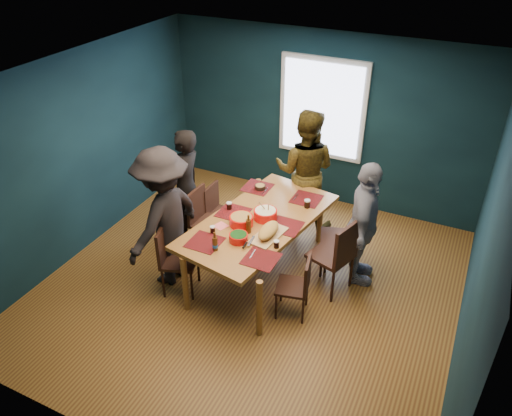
{
  "coord_description": "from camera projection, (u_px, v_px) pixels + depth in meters",
  "views": [
    {
      "loc": [
        2.18,
        -4.43,
        4.28
      ],
      "look_at": [
        -0.07,
        0.29,
        0.99
      ],
      "focal_mm": 35.0,
      "sensor_mm": 36.0,
      "label": 1
    }
  ],
  "objects": [
    {
      "name": "cola_glass_d",
      "position": [
        229.0,
        206.0,
        6.42
      ],
      "size": [
        0.07,
        0.07,
        0.1
      ],
      "color": "black",
      "rests_on": "dining_table"
    },
    {
      "name": "person_right",
      "position": [
        363.0,
        225.0,
        6.13
      ],
      "size": [
        0.6,
        1.05,
        1.68
      ],
      "primitive_type": "imported",
      "rotation": [
        0.0,
        0.0,
        1.78
      ],
      "color": "silver",
      "rests_on": "floor"
    },
    {
      "name": "bowl_salad",
      "position": [
        241.0,
        220.0,
        6.11
      ],
      "size": [
        0.29,
        0.29,
        0.12
      ],
      "color": "red",
      "rests_on": "dining_table"
    },
    {
      "name": "room",
      "position": [
        260.0,
        184.0,
        5.93
      ],
      "size": [
        5.01,
        5.01,
        2.71
      ],
      "color": "olive",
      "rests_on": "ground"
    },
    {
      "name": "chair_left_mid",
      "position": [
        203.0,
        216.0,
        6.83
      ],
      "size": [
        0.44,
        0.44,
        0.94
      ],
      "rotation": [
        0.0,
        0.0,
        -0.03
      ],
      "color": "black",
      "rests_on": "floor"
    },
    {
      "name": "beer_bottle_b",
      "position": [
        249.0,
        226.0,
        5.95
      ],
      "size": [
        0.06,
        0.06,
        0.24
      ],
      "color": "#44220C",
      "rests_on": "dining_table"
    },
    {
      "name": "chair_left_far",
      "position": [
        217.0,
        208.0,
        7.14
      ],
      "size": [
        0.38,
        0.38,
        0.82
      ],
      "rotation": [
        0.0,
        0.0,
        -0.01
      ],
      "color": "black",
      "rests_on": "floor"
    },
    {
      "name": "cutting_board",
      "position": [
        268.0,
        232.0,
        5.9
      ],
      "size": [
        0.34,
        0.66,
        0.14
      ],
      "rotation": [
        0.0,
        0.0,
        -0.14
      ],
      "color": "tan",
      "rests_on": "dining_table"
    },
    {
      "name": "chair_left_near",
      "position": [
        172.0,
        254.0,
        6.12
      ],
      "size": [
        0.53,
        0.53,
        0.93
      ],
      "rotation": [
        0.0,
        0.0,
        0.32
      ],
      "color": "black",
      "rests_on": "floor"
    },
    {
      "name": "cola_glass_a",
      "position": [
        213.0,
        229.0,
        5.97
      ],
      "size": [
        0.06,
        0.06,
        0.09
      ],
      "color": "black",
      "rests_on": "dining_table"
    },
    {
      "name": "napkin_c",
      "position": [
        258.0,
        259.0,
        5.56
      ],
      "size": [
        0.17,
        0.17,
        0.0
      ],
      "primitive_type": "cube",
      "rotation": [
        0.0,
        0.0,
        0.37
      ],
      "color": "#EC6368",
      "rests_on": "dining_table"
    },
    {
      "name": "cola_glass_c",
      "position": [
        307.0,
        203.0,
        6.45
      ],
      "size": [
        0.08,
        0.08,
        0.11
      ],
      "color": "black",
      "rests_on": "dining_table"
    },
    {
      "name": "person_far_left",
      "position": [
        186.0,
        188.0,
        6.88
      ],
      "size": [
        0.41,
        0.63,
        1.71
      ],
      "primitive_type": "imported",
      "rotation": [
        0.0,
        0.0,
        4.7
      ],
      "color": "black",
      "rests_on": "floor"
    },
    {
      "name": "person_near_left",
      "position": [
        164.0,
        218.0,
        6.11
      ],
      "size": [
        0.79,
        1.25,
        1.85
      ],
      "primitive_type": "imported",
      "rotation": [
        0.0,
        0.0,
        4.63
      ],
      "color": "black",
      "rests_on": "floor"
    },
    {
      "name": "dining_table",
      "position": [
        259.0,
        225.0,
        6.28
      ],
      "size": [
        1.47,
        2.36,
        0.84
      ],
      "rotation": [
        0.0,
        0.0,
        -0.18
      ],
      "color": "olive",
      "rests_on": "floor"
    },
    {
      "name": "chair_right_near",
      "position": [
        299.0,
        282.0,
        5.77
      ],
      "size": [
        0.44,
        0.44,
        0.82
      ],
      "rotation": [
        0.0,
        0.0,
        0.21
      ],
      "color": "black",
      "rests_on": "floor"
    },
    {
      "name": "chair_right_far",
      "position": [
        347.0,
        233.0,
        6.42
      ],
      "size": [
        0.58,
        0.58,
        1.01
      ],
      "rotation": [
        0.0,
        0.0,
        0.31
      ],
      "color": "black",
      "rests_on": "floor"
    },
    {
      "name": "small_bowl",
      "position": [
        260.0,
        187.0,
        6.87
      ],
      "size": [
        0.15,
        0.15,
        0.06
      ],
      "color": "black",
      "rests_on": "dining_table"
    },
    {
      "name": "bowl_dumpling",
      "position": [
        265.0,
        214.0,
        6.23
      ],
      "size": [
        0.3,
        0.3,
        0.28
      ],
      "color": "red",
      "rests_on": "dining_table"
    },
    {
      "name": "napkin_a",
      "position": [
        292.0,
        223.0,
        6.17
      ],
      "size": [
        0.18,
        0.18,
        0.0
      ],
      "primitive_type": "cube",
      "rotation": [
        0.0,
        0.0,
        0.54
      ],
      "color": "#EC6368",
      "rests_on": "dining_table"
    },
    {
      "name": "cola_glass_b",
      "position": [
        276.0,
        244.0,
        5.72
      ],
      "size": [
        0.07,
        0.07,
        0.09
      ],
      "color": "black",
      "rests_on": "dining_table"
    },
    {
      "name": "beer_bottle_a",
      "position": [
        215.0,
        244.0,
        5.66
      ],
      "size": [
        0.07,
        0.07,
        0.24
      ],
      "color": "#44220C",
      "rests_on": "dining_table"
    },
    {
      "name": "chair_right_mid",
      "position": [
        338.0,
        252.0,
        6.06
      ],
      "size": [
        0.59,
        0.59,
        1.04
      ],
      "rotation": [
        0.0,
        0.0,
        -0.31
      ],
      "color": "black",
      "rests_on": "floor"
    },
    {
      "name": "person_back",
      "position": [
        305.0,
        171.0,
        7.16
      ],
      "size": [
        1.0,
        0.83,
        1.84
      ],
      "primitive_type": "imported",
      "rotation": [
        0.0,
        0.0,
        3.3
      ],
      "color": "black",
      "rests_on": "floor"
    },
    {
      "name": "bowl_herbs",
      "position": [
        238.0,
        237.0,
        5.83
      ],
      "size": [
        0.22,
        0.22,
        0.1
      ],
      "color": "red",
      "rests_on": "dining_table"
    },
    {
      "name": "napkin_b",
      "position": [
        221.0,
        226.0,
        6.11
      ],
      "size": [
        0.19,
        0.19,
        0.0
      ],
      "primitive_type": "cube",
      "rotation": [
        0.0,
        0.0,
        -0.35
      ],
      "color": "#EC6368",
      "rests_on": "dining_table"
    }
  ]
}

